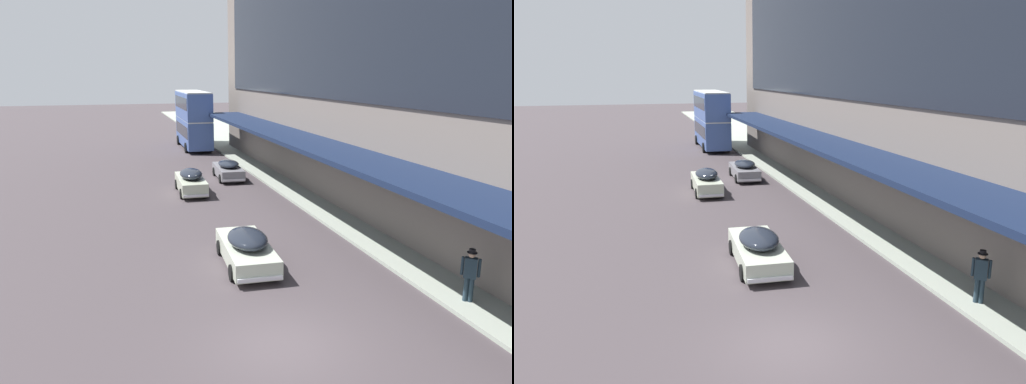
# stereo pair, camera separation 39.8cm
# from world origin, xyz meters

# --- Properties ---
(ground) EXTENTS (240.00, 240.00, 0.00)m
(ground) POSITION_xyz_m (0.00, 0.00, 0.00)
(ground) COLOR #433B3E
(transit_bus_kerbside_front) EXTENTS (2.81, 9.52, 5.87)m
(transit_bus_kerbside_front) POSITION_xyz_m (4.08, 39.47, 3.17)
(transit_bus_kerbside_front) COLOR #405B9F
(transit_bus_kerbside_front) RESTS_ON ground
(sedan_second_near) EXTENTS (2.12, 4.97, 1.55)m
(sedan_second_near) POSITION_xyz_m (0.64, 6.25, 0.76)
(sedan_second_near) COLOR beige
(sedan_second_near) RESTS_ON ground
(sedan_second_mid) EXTENTS (1.85, 4.86, 1.65)m
(sedan_second_mid) POSITION_xyz_m (0.52, 19.50, 0.80)
(sedan_second_mid) COLOR beige
(sedan_second_mid) RESTS_ON ground
(sedan_oncoming_rear) EXTENTS (1.97, 4.79, 1.42)m
(sedan_oncoming_rear) POSITION_xyz_m (3.90, 23.22, 0.71)
(sedan_oncoming_rear) COLOR gray
(sedan_oncoming_rear) RESTS_ON ground
(pedestrian_at_kerb) EXTENTS (0.49, 0.45, 1.86)m
(pedestrian_at_kerb) POSITION_xyz_m (6.85, 0.68, 1.18)
(pedestrian_at_kerb) COLOR #233440
(pedestrian_at_kerb) RESTS_ON sidewalk_kerb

